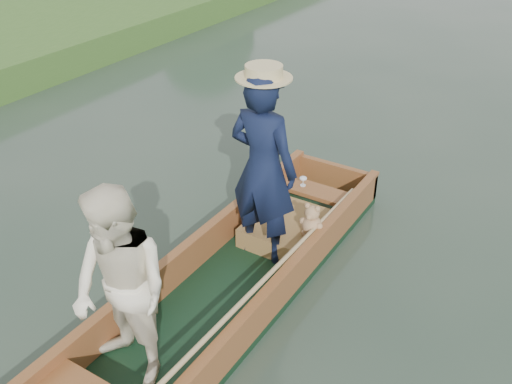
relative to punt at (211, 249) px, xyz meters
The scene contains 2 objects.
ground 0.70m from the punt, 63.06° to the left, with size 120.00×120.00×0.00m, color #283D30.
punt is the anchor object (origin of this frame).
Camera 1 is at (2.45, -3.34, 3.74)m, focal length 40.00 mm.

